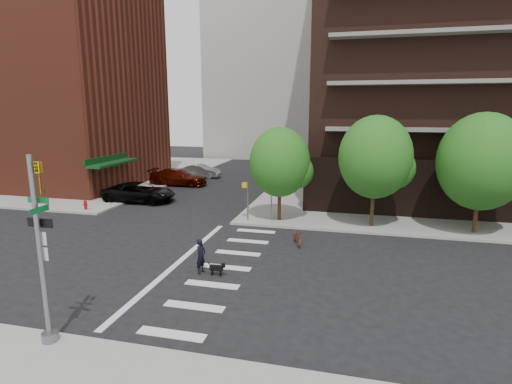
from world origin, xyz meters
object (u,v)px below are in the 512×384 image
object	(u,v)px
parked_car_maroon	(178,177)
dog_walker	(201,256)
traffic_signal	(43,266)
scooter	(297,237)
fire_hydrant	(85,204)
parked_car_black	(139,192)
parked_car_silver	(201,171)

from	to	relation	value
parked_car_maroon	dog_walker	xyz separation A→B (m)	(10.27, -20.03, -0.02)
traffic_signal	scooter	distance (m)	13.41
traffic_signal	scooter	world-z (taller)	traffic_signal
parked_car_maroon	dog_walker	bearing A→B (deg)	-155.42
traffic_signal	fire_hydrant	size ratio (longest dim) A/B	8.20
fire_hydrant	scooter	xyz separation A→B (m)	(16.34, -3.68, -0.12)
scooter	parked_car_maroon	bearing A→B (deg)	113.25
dog_walker	parked_car_maroon	bearing A→B (deg)	39.21
traffic_signal	parked_car_black	size ratio (longest dim) A/B	1.03
parked_car_maroon	dog_walker	distance (m)	22.51
scooter	dog_walker	xyz separation A→B (m)	(-3.76, -5.02, 0.38)
dog_walker	parked_car_silver	bearing A→B (deg)	33.59
fire_hydrant	dog_walker	size ratio (longest dim) A/B	0.45
parked_car_maroon	scooter	world-z (taller)	parked_car_maroon
parked_car_black	dog_walker	bearing A→B (deg)	-143.35
parked_car_black	traffic_signal	bearing A→B (deg)	-160.74
parked_car_silver	dog_walker	xyz separation A→B (m)	(9.92, -25.14, 0.08)
fire_hydrant	dog_walker	bearing A→B (deg)	-34.67
fire_hydrant	parked_car_silver	world-z (taller)	parked_car_silver
parked_car_silver	dog_walker	size ratio (longest dim) A/B	2.73
parked_car_black	fire_hydrant	bearing A→B (deg)	145.98
parked_car_black	parked_car_maroon	distance (m)	7.54
fire_hydrant	parked_car_maroon	xyz separation A→B (m)	(2.30, 11.33, 0.28)
traffic_signal	scooter	xyz separation A→B (m)	(6.31, 11.61, -2.26)
parked_car_silver	dog_walker	distance (m)	27.03
parked_car_black	parked_car_maroon	world-z (taller)	parked_car_maroon
parked_car_black	scooter	world-z (taller)	parked_car_black
parked_car_maroon	scooter	xyz separation A→B (m)	(14.04, -15.02, -0.40)
parked_car_maroon	fire_hydrant	bearing A→B (deg)	165.95
fire_hydrant	dog_walker	distance (m)	15.29
fire_hydrant	dog_walker	xyz separation A→B (m)	(12.57, -8.70, 0.26)
parked_car_black	scooter	xyz separation A→B (m)	(14.04, -7.48, -0.37)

